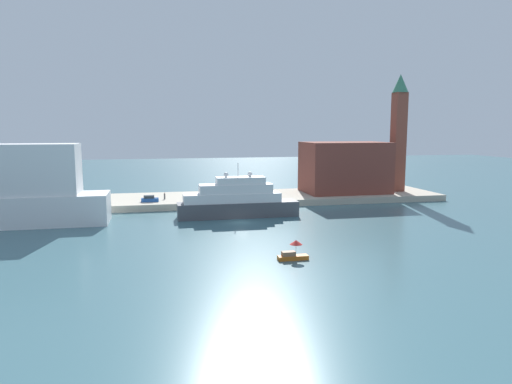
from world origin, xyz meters
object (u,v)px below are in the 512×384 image
parked_car (150,199)px  bell_tower (399,129)px  harbor_building (345,167)px  person_figure (165,196)px  large_yacht (237,201)px  mooring_bollard (256,199)px  small_motorboat (293,252)px

parked_car → bell_tower: bearing=4.7°
harbor_building → parked_car: size_ratio=5.45×
harbor_building → person_figure: bearing=-176.9°
large_yacht → mooring_bollard: 12.60m
mooring_bollard → parked_car: bearing=171.1°
small_motorboat → harbor_building: (29.67, 52.76, 6.96)m
large_yacht → bell_tower: size_ratio=0.81×
small_motorboat → harbor_building: bearing=60.6°
large_yacht → small_motorboat: (2.31, -32.45, -2.24)m
small_motorboat → mooring_bollard: (4.11, 43.20, 0.77)m
small_motorboat → harbor_building: 60.93m
harbor_building → mooring_bollard: 27.99m
harbor_building → person_figure: 46.55m
person_figure → large_yacht: bearing=-51.5°
large_yacht → mooring_bollard: bearing=59.2°
person_figure → parked_car: bearing=-135.8°
bell_tower → person_figure: bell_tower is taller
parked_car → person_figure: size_ratio=2.49×
parked_car → mooring_bollard: bearing=-8.9°
large_yacht → parked_car: size_ratio=6.37×
parked_car → large_yacht: bearing=-39.6°
large_yacht → harbor_building: bearing=32.4°
small_motorboat → mooring_bollard: bearing=84.6°
harbor_building → mooring_bollard: (-25.57, -9.56, -6.19)m
bell_tower → mooring_bollard: (-40.16, -9.05, -16.13)m
large_yacht → small_motorboat: large_yacht is taller
bell_tower → mooring_bollard: size_ratio=48.36×
small_motorboat → person_figure: (-16.44, 50.23, 1.17)m
person_figure → mooring_bollard: size_ratio=2.47×
large_yacht → small_motorboat: size_ratio=5.83×
mooring_bollard → bell_tower: bearing=12.7°
harbor_building → parked_car: (-49.49, -5.80, -5.90)m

